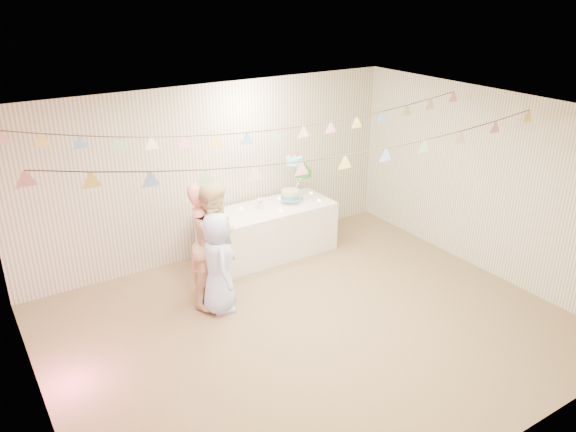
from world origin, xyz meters
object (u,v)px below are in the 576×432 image
person_child (218,263)px  person_adult_a (205,242)px  cake_stand (296,179)px  person_adult_b (217,244)px  table (268,231)px

person_child → person_adult_a: bearing=15.4°
cake_stand → person_adult_a: (-1.88, -0.72, -0.31)m
cake_stand → person_adult_b: person_adult_b is taller
table → cake_stand: size_ratio=2.78×
person_adult_b → cake_stand: bearing=-9.6°
person_adult_a → person_child: size_ratio=1.22×
person_adult_b → person_child: (-0.09, -0.19, -0.16)m
person_adult_a → person_adult_b: 0.18m
cake_stand → person_adult_a: bearing=-159.1°
person_adult_a → person_adult_b: person_adult_b is taller
table → person_adult_b: bearing=-146.4°
table → person_child: person_child is taller
cake_stand → person_adult_b: 2.00m
table → cake_stand: 0.92m
person_adult_a → person_adult_b: size_ratio=0.98×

